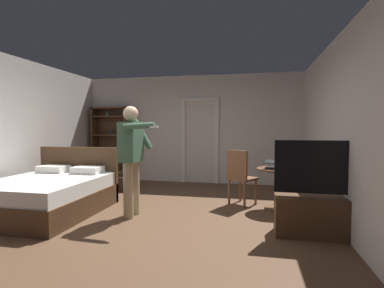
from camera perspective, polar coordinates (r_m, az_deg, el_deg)
ground_plane at (r=4.65m, az=-8.74°, el=-14.24°), size 7.01×7.01×0.00m
wall_back at (r=7.57m, az=-0.21°, el=2.82°), size 5.65×0.12×2.69m
wall_right at (r=4.33m, az=27.90°, el=2.20°), size 0.12×6.61×2.69m
doorway_frame at (r=7.44m, az=1.55°, el=1.88°), size 0.93×0.08×2.13m
bed at (r=5.43m, az=-25.68°, el=-8.67°), size 1.58×1.93×1.02m
bookshelf at (r=8.06m, az=-15.23°, el=0.51°), size 0.97×0.32×1.91m
tv_flatscreen at (r=4.19m, az=23.43°, el=-11.34°), size 1.16×0.40×1.23m
side_table at (r=5.27m, az=16.07°, el=-6.92°), size 0.71×0.71×0.70m
laptop at (r=5.18m, az=15.68°, el=-4.00°), size 0.40×0.41×0.15m
bottle_on_table at (r=5.15m, az=17.75°, el=-3.33°), size 0.06×0.06×0.28m
wooden_chair at (r=5.41m, az=9.19°, el=-5.86°), size 0.58×0.58×0.99m
person_blue_shirt at (r=4.71m, az=-11.45°, el=-1.65°), size 0.66×0.58×1.72m
suitcase_dark at (r=6.93m, az=-14.07°, el=-6.79°), size 0.58×0.46×0.40m
suitcase_small at (r=6.85m, az=-14.83°, el=-7.29°), size 0.61×0.34×0.31m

